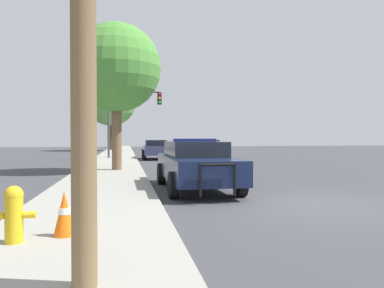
% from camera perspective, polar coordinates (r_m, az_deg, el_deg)
% --- Properties ---
extents(ground_plane, '(110.00, 110.00, 0.00)m').
position_cam_1_polar(ground_plane, '(9.56, 17.65, -8.74)').
color(ground_plane, '#3D3D42').
extents(sidewalk_left, '(3.00, 110.00, 0.13)m').
position_cam_1_polar(sidewalk_left, '(8.50, -14.89, -9.51)').
color(sidewalk_left, '#99968C').
rests_on(sidewalk_left, ground_plane).
extents(police_car, '(2.11, 5.14, 1.57)m').
position_cam_1_polar(police_car, '(11.55, 0.60, -3.01)').
color(police_car, '#141E3D').
rests_on(police_car, ground_plane).
extents(fire_hydrant, '(0.59, 0.26, 0.81)m').
position_cam_1_polar(fire_hydrant, '(5.91, -25.50, -9.39)').
color(fire_hydrant, gold).
rests_on(fire_hydrant, sidewalk_left).
extents(traffic_light, '(3.89, 0.35, 4.93)m').
position_cam_1_polar(traffic_light, '(27.58, -9.34, 5.26)').
color(traffic_light, '#424247').
rests_on(traffic_light, sidewalk_left).
extents(car_background_oncoming, '(2.21, 4.51, 1.38)m').
position_cam_1_polar(car_background_oncoming, '(31.06, 2.36, -0.55)').
color(car_background_oncoming, slate).
rests_on(car_background_oncoming, ground_plane).
extents(car_background_midblock, '(1.95, 3.95, 1.40)m').
position_cam_1_polar(car_background_midblock, '(27.26, -5.60, -0.75)').
color(car_background_midblock, '#333856').
rests_on(car_background_midblock, ground_plane).
extents(tree_sidewalk_near, '(4.03, 4.03, 6.65)m').
position_cam_1_polar(tree_sidewalk_near, '(17.63, -11.44, 11.24)').
color(tree_sidewalk_near, brown).
rests_on(tree_sidewalk_near, sidewalk_left).
extents(tree_sidewalk_far, '(5.79, 5.79, 8.56)m').
position_cam_1_polar(tree_sidewalk_far, '(44.58, -12.24, 6.42)').
color(tree_sidewalk_far, '#4C3823').
rests_on(tree_sidewalk_far, sidewalk_left).
extents(traffic_cone, '(0.32, 0.32, 0.68)m').
position_cam_1_polar(traffic_cone, '(6.05, -18.89, -9.94)').
color(traffic_cone, orange).
rests_on(traffic_cone, sidewalk_left).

